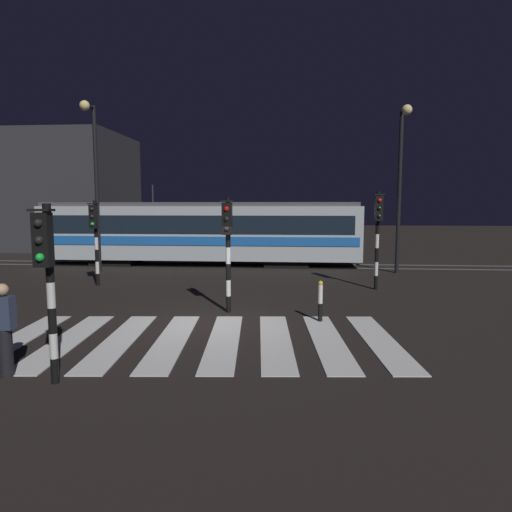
{
  "coord_description": "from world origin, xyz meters",
  "views": [
    {
      "loc": [
        2.17,
        -11.62,
        3.09
      ],
      "look_at": [
        0.92,
        3.47,
        1.4
      ],
      "focal_mm": 31.86,
      "sensor_mm": 36.0,
      "label": 1
    }
  ],
  "objects_px": {
    "traffic_light_corner_far_left": "(95,230)",
    "tram": "(200,231)",
    "traffic_light_median_centre": "(228,237)",
    "pedestrian_waiting_at_kerb": "(5,329)",
    "traffic_light_corner_far_right": "(378,225)",
    "traffic_light_kerb_mid_left": "(47,267)",
    "street_lamp_trackside_right": "(401,170)",
    "bollard_island_edge": "(320,301)",
    "street_lamp_trackside_left": "(94,168)"
  },
  "relations": [
    {
      "from": "traffic_light_corner_far_left",
      "to": "traffic_light_kerb_mid_left",
      "type": "bearing_deg",
      "value": -70.17
    },
    {
      "from": "traffic_light_corner_far_right",
      "to": "street_lamp_trackside_left",
      "type": "xyz_separation_m",
      "value": [
        -12.14,
        3.51,
        2.43
      ]
    },
    {
      "from": "street_lamp_trackside_left",
      "to": "traffic_light_corner_far_left",
      "type": "bearing_deg",
      "value": -66.5
    },
    {
      "from": "traffic_light_corner_far_right",
      "to": "street_lamp_trackside_right",
      "type": "height_order",
      "value": "street_lamp_trackside_right"
    },
    {
      "from": "street_lamp_trackside_right",
      "to": "bollard_island_edge",
      "type": "distance_m",
      "value": 10.65
    },
    {
      "from": "street_lamp_trackside_right",
      "to": "bollard_island_edge",
      "type": "relative_size",
      "value": 6.62
    },
    {
      "from": "traffic_light_corner_far_right",
      "to": "street_lamp_trackside_left",
      "type": "bearing_deg",
      "value": 163.89
    },
    {
      "from": "traffic_light_corner_far_left",
      "to": "street_lamp_trackside_right",
      "type": "relative_size",
      "value": 0.45
    },
    {
      "from": "pedestrian_waiting_at_kerb",
      "to": "bollard_island_edge",
      "type": "height_order",
      "value": "pedestrian_waiting_at_kerb"
    },
    {
      "from": "traffic_light_median_centre",
      "to": "pedestrian_waiting_at_kerb",
      "type": "bearing_deg",
      "value": -122.45
    },
    {
      "from": "traffic_light_corner_far_left",
      "to": "pedestrian_waiting_at_kerb",
      "type": "relative_size",
      "value": 1.91
    },
    {
      "from": "tram",
      "to": "pedestrian_waiting_at_kerb",
      "type": "relative_size",
      "value": 9.66
    },
    {
      "from": "traffic_light_median_centre",
      "to": "tram",
      "type": "distance_m",
      "value": 10.86
    },
    {
      "from": "tram",
      "to": "pedestrian_waiting_at_kerb",
      "type": "height_order",
      "value": "tram"
    },
    {
      "from": "traffic_light_kerb_mid_left",
      "to": "tram",
      "type": "bearing_deg",
      "value": 92.57
    },
    {
      "from": "tram",
      "to": "traffic_light_corner_far_left",
      "type": "bearing_deg",
      "value": -112.62
    },
    {
      "from": "street_lamp_trackside_right",
      "to": "traffic_light_kerb_mid_left",
      "type": "bearing_deg",
      "value": -122.98
    },
    {
      "from": "traffic_light_corner_far_left",
      "to": "traffic_light_corner_far_right",
      "type": "distance_m",
      "value": 10.59
    },
    {
      "from": "traffic_light_kerb_mid_left",
      "to": "tram",
      "type": "distance_m",
      "value": 15.96
    },
    {
      "from": "traffic_light_median_centre",
      "to": "tram",
      "type": "bearing_deg",
      "value": 105.95
    },
    {
      "from": "traffic_light_median_centre",
      "to": "tram",
      "type": "height_order",
      "value": "tram"
    },
    {
      "from": "bollard_island_edge",
      "to": "street_lamp_trackside_left",
      "type": "bearing_deg",
      "value": 139.72
    },
    {
      "from": "traffic_light_corner_far_left",
      "to": "tram",
      "type": "relative_size",
      "value": 0.2
    },
    {
      "from": "street_lamp_trackside_right",
      "to": "bollard_island_edge",
      "type": "bearing_deg",
      "value": -114.12
    },
    {
      "from": "traffic_light_median_centre",
      "to": "street_lamp_trackside_right",
      "type": "relative_size",
      "value": 0.45
    },
    {
      "from": "traffic_light_corner_far_right",
      "to": "street_lamp_trackside_left",
      "type": "distance_m",
      "value": 12.87
    },
    {
      "from": "traffic_light_corner_far_left",
      "to": "street_lamp_trackside_left",
      "type": "bearing_deg",
      "value": 113.5
    },
    {
      "from": "traffic_light_corner_far_right",
      "to": "street_lamp_trackside_left",
      "type": "height_order",
      "value": "street_lamp_trackside_left"
    },
    {
      "from": "traffic_light_corner_far_left",
      "to": "street_lamp_trackside_left",
      "type": "height_order",
      "value": "street_lamp_trackside_left"
    },
    {
      "from": "traffic_light_median_centre",
      "to": "pedestrian_waiting_at_kerb",
      "type": "height_order",
      "value": "traffic_light_median_centre"
    },
    {
      "from": "traffic_light_corner_far_right",
      "to": "traffic_light_median_centre",
      "type": "distance_m",
      "value": 6.35
    },
    {
      "from": "traffic_light_corner_far_right",
      "to": "traffic_light_corner_far_left",
      "type": "bearing_deg",
      "value": -179.67
    },
    {
      "from": "traffic_light_median_centre",
      "to": "tram",
      "type": "relative_size",
      "value": 0.2
    },
    {
      "from": "pedestrian_waiting_at_kerb",
      "to": "tram",
      "type": "bearing_deg",
      "value": 88.84
    },
    {
      "from": "traffic_light_corner_far_left",
      "to": "street_lamp_trackside_right",
      "type": "xyz_separation_m",
      "value": [
        12.29,
        4.23,
        2.48
      ]
    },
    {
      "from": "traffic_light_median_centre",
      "to": "pedestrian_waiting_at_kerb",
      "type": "xyz_separation_m",
      "value": [
        -3.3,
        -5.19,
        -1.31
      ]
    },
    {
      "from": "traffic_light_corner_far_right",
      "to": "traffic_light_kerb_mid_left",
      "type": "xyz_separation_m",
      "value": [
        -7.18,
        -9.52,
        -0.31
      ]
    },
    {
      "from": "traffic_light_corner_far_right",
      "to": "traffic_light_median_centre",
      "type": "bearing_deg",
      "value": -140.69
    },
    {
      "from": "tram",
      "to": "pedestrian_waiting_at_kerb",
      "type": "bearing_deg",
      "value": -91.16
    },
    {
      "from": "traffic_light_corner_far_left",
      "to": "traffic_light_kerb_mid_left",
      "type": "xyz_separation_m",
      "value": [
        3.41,
        -9.46,
        -0.1
      ]
    },
    {
      "from": "street_lamp_trackside_right",
      "to": "traffic_light_corner_far_right",
      "type": "bearing_deg",
      "value": -112.25
    },
    {
      "from": "traffic_light_corner_far_left",
      "to": "tram",
      "type": "xyz_separation_m",
      "value": [
        2.7,
        6.48,
        -0.41
      ]
    },
    {
      "from": "street_lamp_trackside_left",
      "to": "pedestrian_waiting_at_kerb",
      "type": "distance_m",
      "value": 13.87
    },
    {
      "from": "pedestrian_waiting_at_kerb",
      "to": "street_lamp_trackside_right",
      "type": "bearing_deg",
      "value": 53.45
    },
    {
      "from": "traffic_light_corner_far_left",
      "to": "traffic_light_kerb_mid_left",
      "type": "height_order",
      "value": "traffic_light_corner_far_left"
    },
    {
      "from": "street_lamp_trackside_left",
      "to": "tram",
      "type": "relative_size",
      "value": 0.46
    },
    {
      "from": "traffic_light_kerb_mid_left",
      "to": "street_lamp_trackside_left",
      "type": "height_order",
      "value": "street_lamp_trackside_left"
    },
    {
      "from": "traffic_light_corner_far_left",
      "to": "tram",
      "type": "bearing_deg",
      "value": 67.38
    },
    {
      "from": "traffic_light_corner_far_right",
      "to": "bollard_island_edge",
      "type": "height_order",
      "value": "traffic_light_corner_far_right"
    },
    {
      "from": "traffic_light_kerb_mid_left",
      "to": "traffic_light_corner_far_right",
      "type": "bearing_deg",
      "value": 53.0
    }
  ]
}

